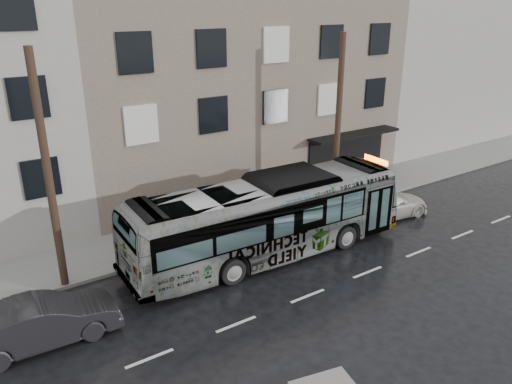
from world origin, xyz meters
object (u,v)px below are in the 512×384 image
utility_pole_front (338,125)px  white_sedan (384,204)px  bus (267,218)px  dark_sedan (42,322)px  sign_post (349,182)px  utility_pole_rear (48,175)px

utility_pole_front → white_sedan: size_ratio=1.83×
utility_pole_front → bus: utility_pole_front is taller
utility_pole_front → dark_sedan: utility_pole_front is taller
white_sedan → dark_sedan: dark_sedan is taller
utility_pole_front → sign_post: utility_pole_front is taller
sign_post → bus: bearing=-162.3°
sign_post → utility_pole_rear: bearing=180.0°
utility_pole_front → white_sedan: (1.53, -2.18, -3.94)m
utility_pole_rear → bus: bearing=-15.4°
white_sedan → utility_pole_rear: bearing=88.1°
white_sedan → dark_sedan: bearing=99.3°
sign_post → bus: bus is taller
bus → sign_post: bearing=-70.2°
sign_post → white_sedan: (0.43, -2.18, -0.64)m
bus → white_sedan: bearing=-87.5°
utility_pole_front → utility_pole_rear: size_ratio=1.00×
utility_pole_front → dark_sedan: (-15.43, -3.14, -3.86)m
bus → white_sedan: size_ratio=2.59×
utility_pole_rear → sign_post: (15.10, 0.00, -3.30)m
utility_pole_rear → dark_sedan: size_ratio=1.87×
sign_post → utility_pole_front: bearing=180.0°
utility_pole_rear → dark_sedan: bearing=-114.4°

